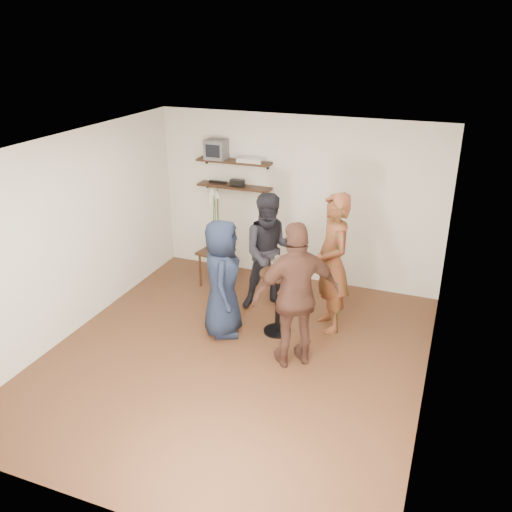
{
  "coord_description": "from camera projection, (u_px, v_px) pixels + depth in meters",
  "views": [
    {
      "loc": [
        2.3,
        -5.2,
        3.79
      ],
      "look_at": [
        0.13,
        0.4,
        1.22
      ],
      "focal_mm": 38.0,
      "sensor_mm": 36.0,
      "label": 1
    }
  ],
  "objects": [
    {
      "name": "power_strip",
      "position": [
        218.0,
        182.0,
        8.65
      ],
      "size": [
        0.3,
        0.05,
        0.03
      ],
      "primitive_type": "cube",
      "color": "black",
      "rests_on": "shelf_lower"
    },
    {
      "name": "wine_glass_fl",
      "position": [
        273.0,
        264.0,
        6.85
      ],
      "size": [
        0.06,
        0.06,
        0.19
      ],
      "color": "silver",
      "rests_on": "drinks_table"
    },
    {
      "name": "crt_monitor",
      "position": [
        217.0,
        149.0,
        8.39
      ],
      "size": [
        0.32,
        0.3,
        0.3
      ],
      "primitive_type": "cube",
      "color": "#59595B",
      "rests_on": "shelf_upper"
    },
    {
      "name": "shelf_lower",
      "position": [
        234.0,
        187.0,
        8.51
      ],
      "size": [
        1.2,
        0.25,
        0.04
      ],
      "primitive_type": "cube",
      "color": "black",
      "rests_on": "room"
    },
    {
      "name": "drinks_table",
      "position": [
        278.0,
        294.0,
        7.05
      ],
      "size": [
        0.48,
        0.48,
        0.87
      ],
      "color": "black",
      "rests_on": "room"
    },
    {
      "name": "person_plaid",
      "position": [
        332.0,
        263.0,
        7.02
      ],
      "size": [
        0.75,
        0.82,
        1.89
      ],
      "primitive_type": "imported",
      "rotation": [
        0.0,
        0.0,
        -1.01
      ],
      "color": "red",
      "rests_on": "room"
    },
    {
      "name": "vase_lilies",
      "position": [
        215.0,
        231.0,
        8.29
      ],
      "size": [
        0.2,
        0.21,
        1.05
      ],
      "rotation": [
        0.0,
        0.0,
        -0.17
      ],
      "color": "white",
      "rests_on": "side_table"
    },
    {
      "name": "dvd_deck",
      "position": [
        251.0,
        160.0,
        8.24
      ],
      "size": [
        0.4,
        0.24,
        0.06
      ],
      "primitive_type": "cube",
      "color": "silver",
      "rests_on": "shelf_upper"
    },
    {
      "name": "wine_glass_br",
      "position": [
        279.0,
        262.0,
        6.87
      ],
      "size": [
        0.07,
        0.07,
        0.21
      ],
      "color": "silver",
      "rests_on": "drinks_table"
    },
    {
      "name": "radio",
      "position": [
        237.0,
        183.0,
        8.47
      ],
      "size": [
        0.22,
        0.1,
        0.1
      ],
      "primitive_type": "cube",
      "color": "black",
      "rests_on": "shelf_lower"
    },
    {
      "name": "room",
      "position": [
        233.0,
        261.0,
        6.2
      ],
      "size": [
        4.58,
        5.08,
        2.68
      ],
      "color": "#402514",
      "rests_on": "ground"
    },
    {
      "name": "wine_glass_bl",
      "position": [
        277.0,
        261.0,
        6.92
      ],
      "size": [
        0.07,
        0.07,
        0.21
      ],
      "color": "silver",
      "rests_on": "drinks_table"
    },
    {
      "name": "person_brown",
      "position": [
        297.0,
        296.0,
        6.27
      ],
      "size": [
        1.11,
        0.98,
        1.8
      ],
      "primitive_type": "imported",
      "rotation": [
        0.0,
        0.0,
        3.77
      ],
      "color": "#4C2B20",
      "rests_on": "room"
    },
    {
      "name": "person_dark",
      "position": [
        271.0,
        252.0,
        7.59
      ],
      "size": [
        1.03,
        0.95,
        1.71
      ],
      "primitive_type": "imported",
      "rotation": [
        0.0,
        0.0,
        0.47
      ],
      "color": "black",
      "rests_on": "room"
    },
    {
      "name": "shelf_upper",
      "position": [
        234.0,
        161.0,
        8.36
      ],
      "size": [
        1.2,
        0.25,
        0.04
      ],
      "primitive_type": "cube",
      "color": "black",
      "rests_on": "room"
    },
    {
      "name": "wine_glass_fr",
      "position": [
        283.0,
        265.0,
        6.81
      ],
      "size": [
        0.07,
        0.07,
        0.2
      ],
      "color": "silver",
      "rests_on": "drinks_table"
    },
    {
      "name": "person_navy",
      "position": [
        222.0,
        279.0,
        6.96
      ],
      "size": [
        0.75,
        0.9,
        1.58
      ],
      "primitive_type": "imported",
      "rotation": [
        0.0,
        0.0,
        1.94
      ],
      "color": "#161E32",
      "rests_on": "room"
    },
    {
      "name": "side_table",
      "position": [
        216.0,
        256.0,
        8.46
      ],
      "size": [
        0.53,
        0.53,
        0.55
      ],
      "rotation": [
        0.0,
        0.0,
        -0.17
      ],
      "color": "black",
      "rests_on": "room"
    }
  ]
}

